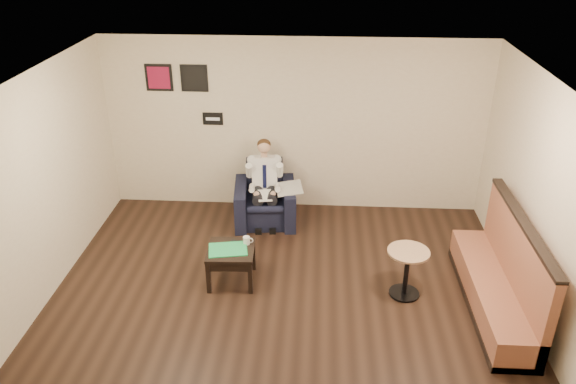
# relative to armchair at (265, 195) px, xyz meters

# --- Properties ---
(ground) EXTENTS (6.00, 6.00, 0.00)m
(ground) POSITION_rel_armchair_xyz_m (0.44, -2.42, -0.45)
(ground) COLOR black
(ground) RESTS_ON ground
(wall_back) EXTENTS (6.00, 0.02, 2.80)m
(wall_back) POSITION_rel_armchair_xyz_m (0.44, 0.58, 0.95)
(wall_back) COLOR beige
(wall_back) RESTS_ON ground
(wall_left) EXTENTS (0.02, 6.00, 2.80)m
(wall_left) POSITION_rel_armchair_xyz_m (-2.56, -2.42, 0.95)
(wall_left) COLOR beige
(wall_left) RESTS_ON ground
(wall_right) EXTENTS (0.02, 6.00, 2.80)m
(wall_right) POSITION_rel_armchair_xyz_m (3.44, -2.42, 0.95)
(wall_right) COLOR beige
(wall_right) RESTS_ON ground
(ceiling) EXTENTS (6.00, 6.00, 0.02)m
(ceiling) POSITION_rel_armchair_xyz_m (0.44, -2.42, 2.35)
(ceiling) COLOR white
(ceiling) RESTS_ON wall_back
(seating_sign) EXTENTS (0.32, 0.02, 0.20)m
(seating_sign) POSITION_rel_armchair_xyz_m (-0.86, 0.56, 1.05)
(seating_sign) COLOR black
(seating_sign) RESTS_ON wall_back
(art_print_left) EXTENTS (0.42, 0.03, 0.42)m
(art_print_left) POSITION_rel_armchair_xyz_m (-1.66, 0.56, 1.70)
(art_print_left) COLOR maroon
(art_print_left) RESTS_ON wall_back
(art_print_right) EXTENTS (0.42, 0.03, 0.42)m
(art_print_right) POSITION_rel_armchair_xyz_m (-1.11, 0.56, 1.70)
(art_print_right) COLOR black
(art_print_right) RESTS_ON wall_back
(armchair) EXTENTS (1.03, 1.03, 0.91)m
(armchair) POSITION_rel_armchair_xyz_m (0.00, 0.00, 0.00)
(armchair) COLOR black
(armchair) RESTS_ON ground
(seated_man) EXTENTS (0.68, 0.94, 1.24)m
(seated_man) POSITION_rel_armchair_xyz_m (0.01, -0.12, 0.17)
(seated_man) COLOR white
(seated_man) RESTS_ON armchair
(lap_papers) EXTENTS (0.25, 0.33, 0.01)m
(lap_papers) POSITION_rel_armchair_xyz_m (0.02, -0.22, 0.10)
(lap_papers) COLOR white
(lap_papers) RESTS_ON seated_man
(newspaper) EXTENTS (0.47, 0.55, 0.01)m
(newspaper) POSITION_rel_armchair_xyz_m (0.39, -0.06, 0.16)
(newspaper) COLOR silver
(newspaper) RESTS_ON armchair
(side_table) EXTENTS (0.63, 0.63, 0.50)m
(side_table) POSITION_rel_armchair_xyz_m (-0.29, -1.65, -0.21)
(side_table) COLOR black
(side_table) RESTS_ON ground
(green_folder) EXTENTS (0.55, 0.44, 0.01)m
(green_folder) POSITION_rel_armchair_xyz_m (-0.32, -1.68, 0.05)
(green_folder) COLOR #24B75E
(green_folder) RESTS_ON side_table
(coffee_mug) EXTENTS (0.09, 0.09, 0.10)m
(coffee_mug) POSITION_rel_armchair_xyz_m (-0.09, -1.51, 0.10)
(coffee_mug) COLOR white
(coffee_mug) RESTS_ON side_table
(smartphone) EXTENTS (0.16, 0.10, 0.01)m
(smartphone) POSITION_rel_armchair_xyz_m (-0.24, -1.48, 0.05)
(smartphone) COLOR black
(smartphone) RESTS_ON side_table
(banquette) EXTENTS (0.56, 2.35, 1.20)m
(banquette) POSITION_rel_armchair_xyz_m (3.03, -2.00, 0.15)
(banquette) COLOR brown
(banquette) RESTS_ON ground
(cafe_table) EXTENTS (0.56, 0.56, 0.66)m
(cafe_table) POSITION_rel_armchair_xyz_m (1.99, -1.82, -0.12)
(cafe_table) COLOR #A57B59
(cafe_table) RESTS_ON ground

